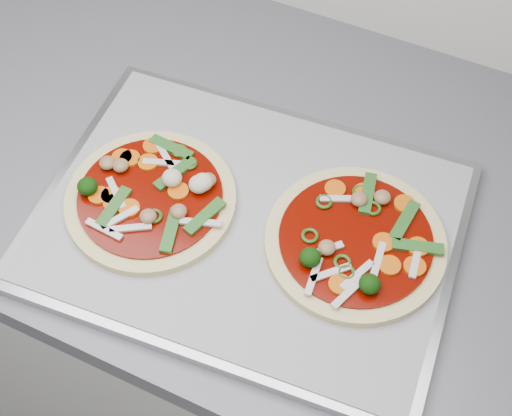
% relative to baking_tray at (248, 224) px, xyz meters
% --- Properties ---
extents(baking_tray, '(0.52, 0.40, 0.02)m').
position_rel_baking_tray_xyz_m(baking_tray, '(0.00, 0.00, 0.00)').
color(baking_tray, '#949499').
rests_on(baking_tray, countertop).
extents(parchment, '(0.49, 0.37, 0.00)m').
position_rel_baking_tray_xyz_m(parchment, '(0.00, 0.00, 0.01)').
color(parchment, '#A2A2A7').
rests_on(parchment, baking_tray).
extents(pizza_left, '(0.24, 0.24, 0.03)m').
position_rel_baking_tray_xyz_m(pizza_left, '(-0.11, -0.02, 0.02)').
color(pizza_left, '#D4C483').
rests_on(pizza_left, parchment).
extents(pizza_right, '(0.23, 0.23, 0.04)m').
position_rel_baking_tray_xyz_m(pizza_right, '(0.13, 0.02, 0.02)').
color(pizza_right, '#D4C483').
rests_on(pizza_right, parchment).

